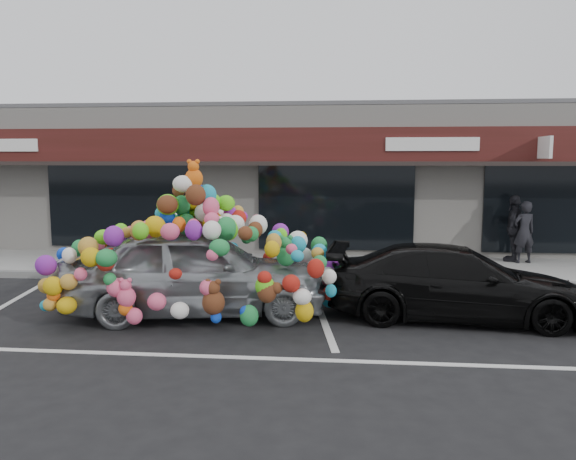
# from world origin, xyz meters

# --- Properties ---
(ground) EXTENTS (90.00, 90.00, 0.00)m
(ground) POSITION_xyz_m (0.00, 0.00, 0.00)
(ground) COLOR black
(ground) RESTS_ON ground
(shop_building) EXTENTS (24.00, 7.20, 4.31)m
(shop_building) POSITION_xyz_m (0.00, 8.44, 2.16)
(shop_building) COLOR beige
(shop_building) RESTS_ON ground
(sidewalk) EXTENTS (26.00, 3.00, 0.15)m
(sidewalk) POSITION_xyz_m (0.00, 4.00, 0.07)
(sidewalk) COLOR gray
(sidewalk) RESTS_ON ground
(kerb) EXTENTS (26.00, 0.18, 0.16)m
(kerb) POSITION_xyz_m (0.00, 2.50, 0.07)
(kerb) COLOR slate
(kerb) RESTS_ON ground
(parking_stripe_left) EXTENTS (0.73, 4.37, 0.01)m
(parking_stripe_left) POSITION_xyz_m (-3.20, 0.20, 0.00)
(parking_stripe_left) COLOR silver
(parking_stripe_left) RESTS_ON ground
(parking_stripe_mid) EXTENTS (0.73, 4.37, 0.01)m
(parking_stripe_mid) POSITION_xyz_m (2.80, 0.20, 0.00)
(parking_stripe_mid) COLOR silver
(parking_stripe_mid) RESTS_ON ground
(lane_line) EXTENTS (14.00, 0.12, 0.01)m
(lane_line) POSITION_xyz_m (2.00, -2.30, 0.00)
(lane_line) COLOR silver
(lane_line) RESTS_ON ground
(toy_car) EXTENTS (3.30, 5.14, 2.85)m
(toy_car) POSITION_xyz_m (0.64, -0.20, 0.96)
(toy_car) COLOR gray
(toy_car) RESTS_ON ground
(black_sedan) EXTENTS (2.16, 4.52, 1.27)m
(black_sedan) POSITION_xyz_m (5.15, -0.00, 0.64)
(black_sedan) COLOR black
(black_sedan) RESTS_ON ground
(pedestrian_a) EXTENTS (0.65, 0.51, 1.57)m
(pedestrian_a) POSITION_xyz_m (7.75, 4.74, 0.93)
(pedestrian_a) COLOR #222327
(pedestrian_a) RESTS_ON sidewalk
(pedestrian_c) EXTENTS (1.08, 0.83, 1.70)m
(pedestrian_c) POSITION_xyz_m (7.58, 5.00, 1.00)
(pedestrian_c) COLOR black
(pedestrian_c) RESTS_ON sidewalk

